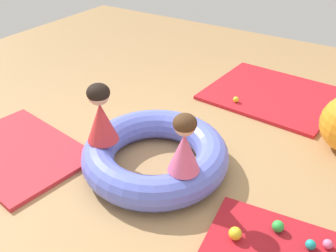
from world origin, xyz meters
TOP-DOWN VIEW (x-y plane):
  - ground_plane at (0.00, 0.00)m, footprint 8.00×8.00m
  - gym_mat_far_right at (-1.17, -0.43)m, footprint 1.38×1.05m
  - gym_mat_near_right at (0.41, 1.92)m, footprint 1.47×1.33m
  - inflatable_cushion at (0.00, 0.08)m, footprint 1.25×1.25m
  - child_in_red at (-0.38, -0.13)m, footprint 0.37×0.37m
  - child_in_pink at (0.39, -0.11)m, footprint 0.32×0.32m
  - play_ball_yellow at (0.91, -0.30)m, footprint 0.09×0.09m
  - play_ball_teal at (1.36, -0.11)m, footprint 0.07×0.07m
  - play_ball_pink at (1.46, -0.05)m, footprint 0.06×0.06m
  - play_ball_green at (1.13, -0.08)m, footprint 0.08×0.08m
  - play_ball_yellow_second at (0.14, 1.48)m, footprint 0.06×0.06m

SIDE VIEW (x-z plane):
  - ground_plane at x=0.00m, z-range 0.00..0.00m
  - gym_mat_far_right at x=-1.17m, z-range 0.00..0.04m
  - gym_mat_near_right at x=0.41m, z-range 0.00..0.04m
  - play_ball_yellow_second at x=0.14m, z-range 0.04..0.10m
  - play_ball_pink at x=1.46m, z-range 0.04..0.10m
  - play_ball_teal at x=1.36m, z-range 0.04..0.11m
  - play_ball_green at x=1.13m, z-range 0.04..0.12m
  - play_ball_yellow at x=0.91m, z-range 0.04..0.13m
  - inflatable_cushion at x=0.00m, z-range 0.00..0.27m
  - child_in_pink at x=0.39m, z-range 0.27..0.74m
  - child_in_red at x=-0.38m, z-range 0.27..0.78m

